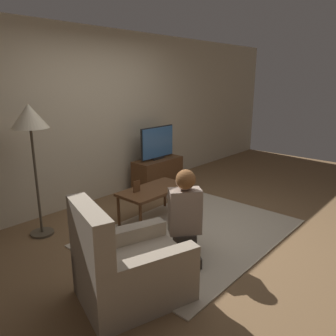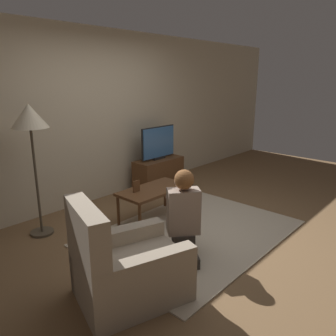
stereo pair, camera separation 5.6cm
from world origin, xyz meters
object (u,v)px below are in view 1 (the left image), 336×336
tv (157,143)px  person_kneeling (185,212)px  armchair (129,270)px  coffee_table (154,192)px  floor_lamp (30,123)px

tv → person_kneeling: bearing=-129.3°
tv → armchair: bearing=-141.2°
coffee_table → armchair: size_ratio=0.91×
floor_lamp → person_kneeling: (0.80, -1.63, -0.87)m
armchair → person_kneeling: size_ratio=1.12×
armchair → floor_lamp: bearing=14.4°
coffee_table → floor_lamp: size_ratio=0.61×
coffee_table → armchair: armchair is taller
floor_lamp → armchair: size_ratio=1.50×
floor_lamp → armchair: floor_lamp is taller
coffee_table → person_kneeling: (-0.43, -0.88, 0.10)m
tv → armchair: 3.08m
tv → person_kneeling: 2.34m
tv → coffee_table: tv is taller
armchair → tv: bearing=-33.6°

